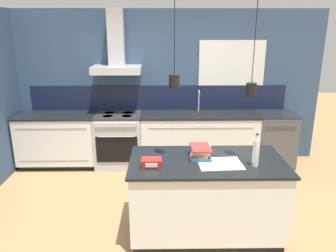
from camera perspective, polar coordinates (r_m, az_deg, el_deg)
The scene contains 11 objects.
ground_plane at distance 4.30m, azimuth -1.84°, elevation -15.72°, with size 16.00×16.00×0.00m, color #A87F51.
wall_back at distance 5.70m, azimuth -2.00°, elevation 7.23°, with size 5.60×2.38×2.60m.
counter_run_left at distance 5.90m, azimuth -18.54°, elevation -2.28°, with size 1.31×0.64×0.91m.
counter_run_sink at distance 5.66m, azimuth 5.38°, elevation -2.27°, with size 1.96×0.64×1.28m.
oven_range at distance 5.67m, azimuth -8.49°, elevation -2.40°, with size 0.78×0.66×0.91m.
dishwasher at distance 5.94m, azimuth 17.90°, elevation -2.17°, with size 0.64×0.65×0.91m.
kitchen_island at distance 3.85m, azimuth 6.60°, elevation -12.12°, with size 1.71×0.91×0.91m.
bottle_on_island at distance 3.54m, azimuth 15.06°, elevation -4.46°, with size 0.07×0.07×0.36m.
book_stack at distance 3.70m, azimuth 5.69°, elevation -4.50°, with size 0.27×0.35×0.13m.
red_supply_box at distance 3.46m, azimuth -2.88°, elevation -6.38°, with size 0.21×0.15×0.08m.
paper_pile at distance 3.57m, azimuth 9.05°, elevation -6.49°, with size 0.48×0.38×0.01m.
Camera 1 is at (0.08, -3.61, 2.33)m, focal length 35.00 mm.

